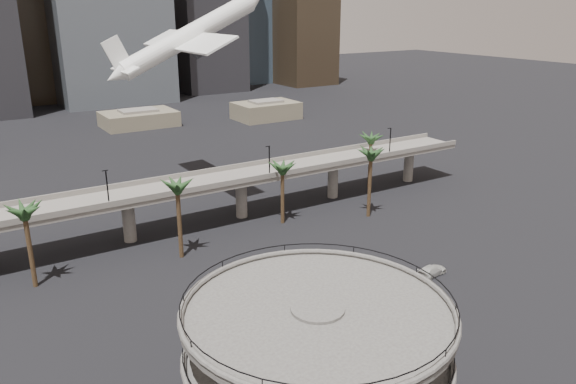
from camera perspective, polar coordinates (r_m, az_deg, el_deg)
parking_ramp at (r=49.37m, az=2.90°, el=-18.11°), size 22.20×22.20×17.35m
overpass at (r=103.13m, az=-10.21°, el=0.16°), size 130.00×9.30×14.70m
palm_trees at (r=100.04m, az=-2.47°, el=2.24°), size 76.40×18.40×14.00m
low_buildings at (r=187.14m, az=-18.58°, el=6.31°), size 135.00×27.50×6.80m
airborne_jet at (r=118.73m, az=-10.05°, el=15.27°), size 35.96×32.90×19.02m
car_a at (r=74.82m, az=8.70°, el=-12.65°), size 5.23×3.61×1.65m
car_b at (r=88.21m, az=7.06°, el=-7.55°), size 4.73×3.51×1.49m
car_c at (r=89.08m, az=14.40°, el=-7.73°), size 5.63×2.82×1.57m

